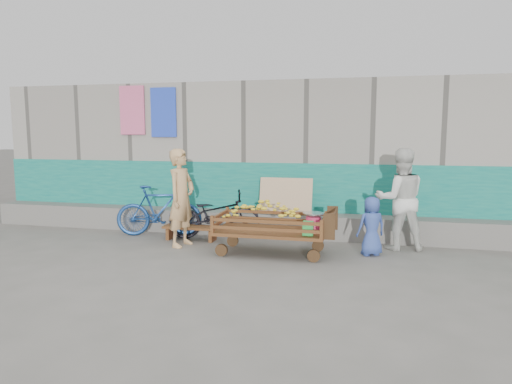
% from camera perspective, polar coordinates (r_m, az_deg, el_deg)
% --- Properties ---
extents(ground, '(80.00, 80.00, 0.00)m').
position_cam_1_polar(ground, '(6.72, -2.13, -9.80)').
color(ground, '#5F5D56').
rests_on(ground, ground).
extents(building_wall, '(12.00, 3.50, 3.00)m').
position_cam_1_polar(building_wall, '(10.39, 3.82, 4.53)').
color(building_wall, gray).
rests_on(building_wall, ground).
extents(banana_cart, '(1.96, 0.90, 0.84)m').
position_cam_1_polar(banana_cart, '(7.50, 1.60, -3.51)').
color(banana_cart, '#4F2516').
rests_on(banana_cart, ground).
extents(bench, '(1.05, 0.31, 0.26)m').
position_cam_1_polar(bench, '(8.61, -8.11, -4.70)').
color(bench, '#4F2516').
rests_on(bench, ground).
extents(vendor_man, '(0.53, 0.70, 1.72)m').
position_cam_1_polar(vendor_man, '(8.09, -9.31, -0.71)').
color(vendor_man, tan).
rests_on(vendor_man, ground).
extents(woman, '(0.94, 0.79, 1.73)m').
position_cam_1_polar(woman, '(8.13, 17.58, -0.86)').
color(woman, silver).
rests_on(woman, ground).
extents(child, '(0.56, 0.49, 0.97)m').
position_cam_1_polar(child, '(7.66, 14.24, -4.14)').
color(child, '#334C9A').
rests_on(child, ground).
extents(bicycle_dark, '(1.82, 1.09, 0.90)m').
position_cam_1_polar(bicycle_dark, '(8.66, -5.11, -2.83)').
color(bicycle_dark, black).
rests_on(bicycle_dark, ground).
extents(bicycle_blue, '(1.70, 0.91, 0.98)m').
position_cam_1_polar(bicycle_blue, '(9.03, -12.02, -2.28)').
color(bicycle_blue, navy).
rests_on(bicycle_blue, ground).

